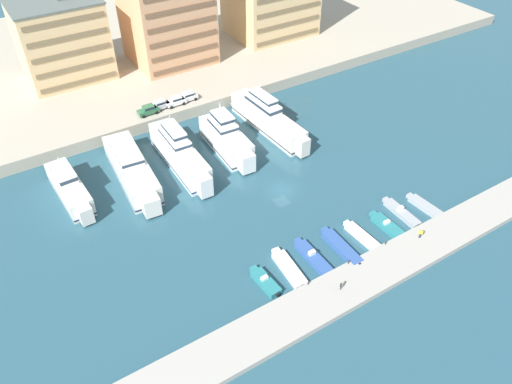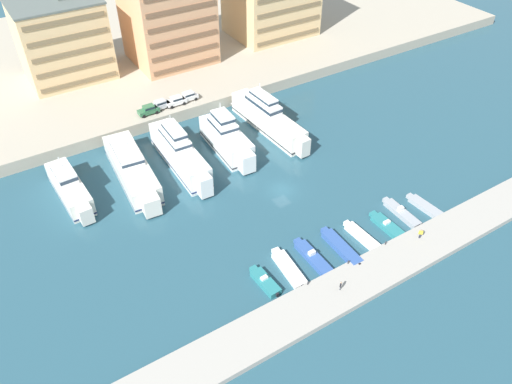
{
  "view_description": "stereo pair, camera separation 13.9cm",
  "coord_description": "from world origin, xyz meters",
  "px_view_note": "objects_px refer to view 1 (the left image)",
  "views": [
    {
      "loc": [
        -37.65,
        -51.82,
        53.65
      ],
      "look_at": [
        -5.55,
        -0.56,
        2.5
      ],
      "focal_mm": 35.0,
      "sensor_mm": 36.0,
      "label": 1
    },
    {
      "loc": [
        -37.54,
        -51.9,
        53.65
      ],
      "look_at": [
        -5.55,
        -0.56,
        2.5
      ],
      "focal_mm": 35.0,
      "sensor_mm": 36.0,
      "label": 2
    }
  ],
  "objects_px": {
    "yacht_ivory_center": "(268,118)",
    "car_white_mid_left": "(176,101)",
    "motorboat_teal_far_left": "(265,282)",
    "motorboat_white_left": "(289,268)",
    "car_silver_left": "(160,105)",
    "car_white_center_left": "(188,96)",
    "motorboat_white_center": "(363,237)",
    "pedestrian_mid_deck": "(421,233)",
    "car_green_far_left": "(148,110)",
    "pedestrian_near_edge": "(341,285)",
    "yacht_white_mid_left": "(180,153)",
    "motorboat_grey_mid_right": "(401,213)",
    "motorboat_blue_mid_left": "(313,257)",
    "yacht_ivory_left": "(132,169)",
    "motorboat_blue_center_left": "(341,247)",
    "motorboat_grey_right": "(425,206)",
    "yacht_ivory_far_left": "(69,188)",
    "yacht_white_center_left": "(227,138)",
    "motorboat_teal_center_right": "(387,226)"
  },
  "relations": [
    {
      "from": "motorboat_white_center",
      "to": "pedestrian_near_edge",
      "type": "bearing_deg",
      "value": -147.5
    },
    {
      "from": "car_silver_left",
      "to": "motorboat_white_center",
      "type": "bearing_deg",
      "value": -75.95
    },
    {
      "from": "car_green_far_left",
      "to": "car_white_mid_left",
      "type": "relative_size",
      "value": 1.01
    },
    {
      "from": "car_silver_left",
      "to": "pedestrian_mid_deck",
      "type": "height_order",
      "value": "car_silver_left"
    },
    {
      "from": "motorboat_blue_mid_left",
      "to": "motorboat_grey_right",
      "type": "bearing_deg",
      "value": -1.95
    },
    {
      "from": "yacht_white_center_left",
      "to": "yacht_ivory_left",
      "type": "bearing_deg",
      "value": 176.9
    },
    {
      "from": "motorboat_grey_right",
      "to": "car_white_center_left",
      "type": "height_order",
      "value": "car_white_center_left"
    },
    {
      "from": "motorboat_teal_far_left",
      "to": "car_green_far_left",
      "type": "bearing_deg",
      "value": 86.83
    },
    {
      "from": "yacht_white_mid_left",
      "to": "yacht_ivory_center",
      "type": "bearing_deg",
      "value": 4.65
    },
    {
      "from": "motorboat_blue_mid_left",
      "to": "motorboat_grey_mid_right",
      "type": "xyz_separation_m",
      "value": [
        17.52,
        0.17,
        0.01
      ]
    },
    {
      "from": "motorboat_grey_right",
      "to": "pedestrian_near_edge",
      "type": "distance_m",
      "value": 23.41
    },
    {
      "from": "car_silver_left",
      "to": "car_white_center_left",
      "type": "distance_m",
      "value": 6.13
    },
    {
      "from": "motorboat_grey_right",
      "to": "motorboat_white_center",
      "type": "bearing_deg",
      "value": -179.72
    },
    {
      "from": "yacht_white_center_left",
      "to": "yacht_ivory_center",
      "type": "xyz_separation_m",
      "value": [
        10.1,
        1.77,
        0.02
      ]
    },
    {
      "from": "car_white_mid_left",
      "to": "car_white_center_left",
      "type": "bearing_deg",
      "value": 6.87
    },
    {
      "from": "yacht_ivory_left",
      "to": "motorboat_blue_center_left",
      "type": "bearing_deg",
      "value": -58.32
    },
    {
      "from": "yacht_ivory_center",
      "to": "pedestrian_near_edge",
      "type": "relative_size",
      "value": 14.64
    },
    {
      "from": "car_silver_left",
      "to": "motorboat_blue_center_left",
      "type": "bearing_deg",
      "value": -80.72
    },
    {
      "from": "motorboat_white_center",
      "to": "motorboat_teal_center_right",
      "type": "distance_m",
      "value": 4.83
    },
    {
      "from": "yacht_ivory_far_left",
      "to": "pedestrian_near_edge",
      "type": "distance_m",
      "value": 45.94
    },
    {
      "from": "yacht_ivory_left",
      "to": "motorboat_grey_right",
      "type": "xyz_separation_m",
      "value": [
        36.81,
        -31.89,
        -1.79
      ]
    },
    {
      "from": "car_green_far_left",
      "to": "motorboat_grey_right",
      "type": "bearing_deg",
      "value": -59.37
    },
    {
      "from": "motorboat_teal_far_left",
      "to": "pedestrian_near_edge",
      "type": "bearing_deg",
      "value": -41.75
    },
    {
      "from": "motorboat_teal_far_left",
      "to": "motorboat_grey_right",
      "type": "bearing_deg",
      "value": -1.2
    },
    {
      "from": "yacht_ivory_center",
      "to": "pedestrian_mid_deck",
      "type": "height_order",
      "value": "yacht_ivory_center"
    },
    {
      "from": "motorboat_white_center",
      "to": "motorboat_teal_far_left",
      "type": "bearing_deg",
      "value": 177.67
    },
    {
      "from": "car_white_mid_left",
      "to": "pedestrian_mid_deck",
      "type": "height_order",
      "value": "car_white_mid_left"
    },
    {
      "from": "pedestrian_mid_deck",
      "to": "car_silver_left",
      "type": "bearing_deg",
      "value": 109.54
    },
    {
      "from": "motorboat_grey_right",
      "to": "pedestrian_near_edge",
      "type": "xyz_separation_m",
      "value": [
        -22.56,
        -6.1,
        1.44
      ]
    },
    {
      "from": "motorboat_blue_mid_left",
      "to": "pedestrian_mid_deck",
      "type": "distance_m",
      "value": 16.44
    },
    {
      "from": "motorboat_blue_mid_left",
      "to": "car_silver_left",
      "type": "height_order",
      "value": "car_silver_left"
    },
    {
      "from": "yacht_ivory_center",
      "to": "motorboat_grey_right",
      "type": "distance_m",
      "value": 33.94
    },
    {
      "from": "car_green_far_left",
      "to": "pedestrian_near_edge",
      "type": "bearing_deg",
      "value": -84.57
    },
    {
      "from": "yacht_ivory_center",
      "to": "car_white_mid_left",
      "type": "distance_m",
      "value": 19.02
    },
    {
      "from": "motorboat_white_left",
      "to": "motorboat_white_center",
      "type": "height_order",
      "value": "motorboat_white_center"
    },
    {
      "from": "yacht_ivory_far_left",
      "to": "car_silver_left",
      "type": "bearing_deg",
      "value": 33.0
    },
    {
      "from": "motorboat_grey_mid_right",
      "to": "motorboat_grey_right",
      "type": "height_order",
      "value": "motorboat_grey_mid_right"
    },
    {
      "from": "motorboat_white_left",
      "to": "car_white_mid_left",
      "type": "relative_size",
      "value": 1.96
    },
    {
      "from": "motorboat_white_center",
      "to": "motorboat_grey_mid_right",
      "type": "relative_size",
      "value": 1.01
    },
    {
      "from": "motorboat_grey_mid_right",
      "to": "pedestrian_mid_deck",
      "type": "relative_size",
      "value": 4.65
    },
    {
      "from": "motorboat_blue_mid_left",
      "to": "pedestrian_near_edge",
      "type": "bearing_deg",
      "value": -95.87
    },
    {
      "from": "motorboat_teal_far_left",
      "to": "motorboat_white_left",
      "type": "relative_size",
      "value": 0.76
    },
    {
      "from": "motorboat_white_center",
      "to": "pedestrian_mid_deck",
      "type": "xyz_separation_m",
      "value": [
        6.63,
        -4.74,
        1.46
      ]
    },
    {
      "from": "motorboat_teal_far_left",
      "to": "car_white_center_left",
      "type": "relative_size",
      "value": 1.46
    },
    {
      "from": "motorboat_grey_mid_right",
      "to": "yacht_white_mid_left",
      "type": "bearing_deg",
      "value": 128.36
    },
    {
      "from": "motorboat_blue_mid_left",
      "to": "motorboat_blue_center_left",
      "type": "bearing_deg",
      "value": -7.67
    },
    {
      "from": "yacht_ivory_left",
      "to": "car_silver_left",
      "type": "relative_size",
      "value": 5.18
    },
    {
      "from": "motorboat_blue_center_left",
      "to": "motorboat_blue_mid_left",
      "type": "bearing_deg",
      "value": 172.33
    },
    {
      "from": "motorboat_blue_mid_left",
      "to": "motorboat_white_center",
      "type": "relative_size",
      "value": 1.04
    },
    {
      "from": "motorboat_grey_mid_right",
      "to": "motorboat_grey_right",
      "type": "relative_size",
      "value": 1.11
    }
  ]
}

